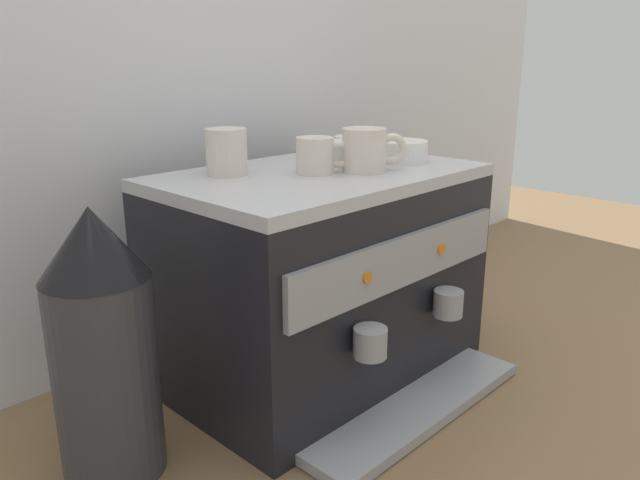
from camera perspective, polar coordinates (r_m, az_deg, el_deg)
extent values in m
plane|color=brown|center=(1.31, 0.00, -11.74)|extent=(4.00, 4.00, 0.00)
cube|color=silver|center=(1.40, -9.94, 13.49)|extent=(2.80, 0.03, 1.10)
cube|color=black|center=(1.23, 0.00, -3.69)|extent=(0.61, 0.39, 0.39)
cube|color=#B7B7BC|center=(1.17, 0.00, 5.85)|extent=(0.61, 0.39, 0.02)
cube|color=#939399|center=(1.08, 7.70, -1.95)|extent=(0.56, 0.01, 0.09)
cylinder|color=orange|center=(1.00, 4.37, -3.46)|extent=(0.02, 0.01, 0.02)
cylinder|color=orange|center=(1.16, 11.10, -0.80)|extent=(0.02, 0.01, 0.02)
cube|color=#939399|center=(1.17, 8.95, -15.07)|extent=(0.51, 0.12, 0.02)
cylinder|color=#939399|center=(1.02, 4.65, -9.40)|extent=(0.06, 0.06, 0.05)
cylinder|color=#939399|center=(1.19, 11.75, -5.73)|extent=(0.06, 0.06, 0.05)
cylinder|color=beige|center=(1.14, -0.48, 7.81)|extent=(0.07, 0.07, 0.07)
torus|color=beige|center=(1.15, 1.78, 7.88)|extent=(0.05, 0.04, 0.05)
cylinder|color=beige|center=(1.16, 4.09, 8.28)|extent=(0.08, 0.08, 0.08)
torus|color=beige|center=(1.18, 6.64, 8.34)|extent=(0.06, 0.04, 0.06)
cylinder|color=beige|center=(1.14, -8.63, 8.06)|extent=(0.07, 0.07, 0.08)
torus|color=beige|center=(1.19, -8.58, 8.43)|extent=(0.05, 0.06, 0.06)
cylinder|color=white|center=(1.36, 3.29, 8.71)|extent=(0.09, 0.09, 0.04)
cylinder|color=white|center=(1.37, 3.28, 8.08)|extent=(0.05, 0.05, 0.01)
cylinder|color=white|center=(1.26, 1.41, 8.11)|extent=(0.11, 0.11, 0.04)
cylinder|color=white|center=(1.27, 1.41, 7.42)|extent=(0.06, 0.06, 0.01)
cylinder|color=white|center=(1.28, 7.45, 8.15)|extent=(0.11, 0.11, 0.04)
cylinder|color=white|center=(1.29, 7.43, 7.44)|extent=(0.06, 0.06, 0.01)
cylinder|color=#333338|center=(1.00, -19.10, -11.93)|extent=(0.16, 0.16, 0.32)
cone|color=black|center=(0.92, -20.34, -0.24)|extent=(0.16, 0.16, 0.11)
cylinder|color=#B7B7BC|center=(1.56, 11.75, -4.77)|extent=(0.10, 0.10, 0.13)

